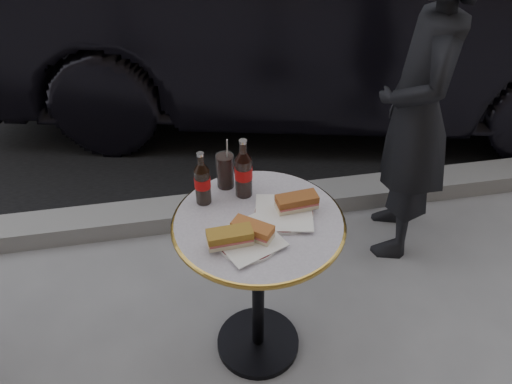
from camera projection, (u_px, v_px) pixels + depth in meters
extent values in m
plane|color=gray|center=(258.00, 344.00, 2.22)|extent=(80.00, 80.00, 0.00)
cube|color=black|center=(183.00, 0.00, 6.09)|extent=(40.00, 8.00, 0.00)
cube|color=gray|center=(229.00, 208.00, 2.88)|extent=(40.00, 0.20, 0.12)
cylinder|color=white|center=(248.00, 241.00, 1.67)|extent=(0.25, 0.25, 0.01)
cylinder|color=silver|center=(284.00, 214.00, 1.78)|extent=(0.28, 0.28, 0.01)
cube|color=#A37629|center=(230.00, 238.00, 1.64)|extent=(0.15, 0.08, 0.05)
cube|color=#AD5E2B|center=(253.00, 231.00, 1.67)|extent=(0.15, 0.14, 0.05)
cube|color=brown|center=(297.00, 203.00, 1.78)|extent=(0.15, 0.08, 0.05)
cylinder|color=black|center=(225.00, 171.00, 1.88)|extent=(0.08, 0.08, 0.14)
imported|color=black|center=(326.00, 6.00, 3.49)|extent=(2.68, 5.00, 1.56)
imported|color=black|center=(417.00, 114.00, 2.29)|extent=(0.52, 0.65, 1.54)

